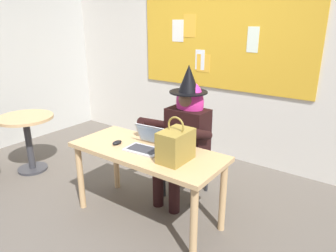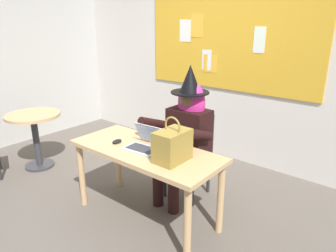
{
  "view_description": "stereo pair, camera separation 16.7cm",
  "coord_description": "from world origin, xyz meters",
  "px_view_note": "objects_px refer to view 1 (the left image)",
  "views": [
    {
      "loc": [
        1.87,
        -1.95,
        1.81
      ],
      "look_at": [
        0.22,
        0.3,
        0.86
      ],
      "focal_mm": 33.35,
      "sensor_mm": 36.0,
      "label": 1
    },
    {
      "loc": [
        2.0,
        -1.85,
        1.81
      ],
      "look_at": [
        0.22,
        0.3,
        0.86
      ],
      "focal_mm": 33.35,
      "sensor_mm": 36.0,
      "label": 2
    }
  ],
  "objects_px": {
    "side_table_round": "(27,131)",
    "person_costumed": "(184,128)",
    "chair_at_desk": "(190,149)",
    "handbag": "(176,145)",
    "computer_mouse": "(117,143)",
    "desk_main": "(147,159)",
    "laptop": "(147,144)"
  },
  "relations": [
    {
      "from": "desk_main",
      "to": "computer_mouse",
      "type": "xyz_separation_m",
      "value": [
        -0.3,
        -0.07,
        0.11
      ]
    },
    {
      "from": "desk_main",
      "to": "side_table_round",
      "type": "distance_m",
      "value": 1.84
    },
    {
      "from": "chair_at_desk",
      "to": "computer_mouse",
      "type": "distance_m",
      "value": 0.84
    },
    {
      "from": "desk_main",
      "to": "laptop",
      "type": "xyz_separation_m",
      "value": [
        -0.01,
        0.02,
        0.14
      ]
    },
    {
      "from": "person_costumed",
      "to": "side_table_round",
      "type": "bearing_deg",
      "value": -71.52
    },
    {
      "from": "computer_mouse",
      "to": "handbag",
      "type": "distance_m",
      "value": 0.65
    },
    {
      "from": "side_table_round",
      "to": "person_costumed",
      "type": "bearing_deg",
      "value": 18.58
    },
    {
      "from": "chair_at_desk",
      "to": "side_table_round",
      "type": "distance_m",
      "value": 2.02
    },
    {
      "from": "laptop",
      "to": "computer_mouse",
      "type": "height_order",
      "value": "laptop"
    },
    {
      "from": "chair_at_desk",
      "to": "side_table_round",
      "type": "bearing_deg",
      "value": -72.32
    },
    {
      "from": "person_costumed",
      "to": "handbag",
      "type": "bearing_deg",
      "value": 26.98
    },
    {
      "from": "handbag",
      "to": "side_table_round",
      "type": "relative_size",
      "value": 0.53
    },
    {
      "from": "desk_main",
      "to": "chair_at_desk",
      "type": "height_order",
      "value": "chair_at_desk"
    },
    {
      "from": "side_table_round",
      "to": "laptop",
      "type": "bearing_deg",
      "value": 3.27
    },
    {
      "from": "desk_main",
      "to": "laptop",
      "type": "distance_m",
      "value": 0.14
    },
    {
      "from": "side_table_round",
      "to": "chair_at_desk",
      "type": "bearing_deg",
      "value": 21.91
    },
    {
      "from": "handbag",
      "to": "side_table_round",
      "type": "xyz_separation_m",
      "value": [
        -2.18,
        -0.05,
        -0.33
      ]
    },
    {
      "from": "handbag",
      "to": "side_table_round",
      "type": "bearing_deg",
      "value": -178.67
    },
    {
      "from": "laptop",
      "to": "side_table_round",
      "type": "bearing_deg",
      "value": 178.13
    },
    {
      "from": "computer_mouse",
      "to": "handbag",
      "type": "relative_size",
      "value": 0.28
    },
    {
      "from": "handbag",
      "to": "side_table_round",
      "type": "height_order",
      "value": "handbag"
    },
    {
      "from": "computer_mouse",
      "to": "handbag",
      "type": "bearing_deg",
      "value": 3.9
    },
    {
      "from": "computer_mouse",
      "to": "side_table_round",
      "type": "distance_m",
      "value": 1.55
    },
    {
      "from": "person_costumed",
      "to": "side_table_round",
      "type": "distance_m",
      "value": 2.0
    },
    {
      "from": "computer_mouse",
      "to": "desk_main",
      "type": "bearing_deg",
      "value": 13.96
    },
    {
      "from": "handbag",
      "to": "side_table_round",
      "type": "distance_m",
      "value": 2.2
    },
    {
      "from": "chair_at_desk",
      "to": "person_costumed",
      "type": "distance_m",
      "value": 0.31
    },
    {
      "from": "computer_mouse",
      "to": "side_table_round",
      "type": "xyz_separation_m",
      "value": [
        -1.54,
        -0.02,
        -0.21
      ]
    },
    {
      "from": "desk_main",
      "to": "chair_at_desk",
      "type": "xyz_separation_m",
      "value": [
        0.04,
        0.67,
        -0.12
      ]
    },
    {
      "from": "chair_at_desk",
      "to": "side_table_round",
      "type": "height_order",
      "value": "chair_at_desk"
    },
    {
      "from": "laptop",
      "to": "side_table_round",
      "type": "height_order",
      "value": "laptop"
    },
    {
      "from": "desk_main",
      "to": "computer_mouse",
      "type": "distance_m",
      "value": 0.33
    }
  ]
}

